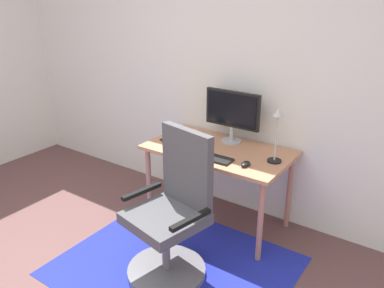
{
  "coord_description": "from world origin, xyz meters",
  "views": [
    {
      "loc": [
        1.77,
        -0.86,
        1.97
      ],
      "look_at": [
        0.1,
        1.54,
        0.81
      ],
      "focal_mm": 36.83,
      "sensor_mm": 36.0,
      "label": 1
    }
  ],
  "objects_px": {
    "computer_mouse": "(246,164)",
    "cell_phone": "(168,139)",
    "desk": "(218,157)",
    "office_chair": "(172,221)",
    "keyboard": "(207,156)",
    "desk_lamp": "(277,129)",
    "monitor": "(232,112)",
    "coffee_cup": "(189,140)"
  },
  "relations": [
    {
      "from": "coffee_cup",
      "to": "office_chair",
      "type": "distance_m",
      "value": 0.83
    },
    {
      "from": "coffee_cup",
      "to": "office_chair",
      "type": "height_order",
      "value": "office_chair"
    },
    {
      "from": "coffee_cup",
      "to": "desk_lamp",
      "type": "height_order",
      "value": "desk_lamp"
    },
    {
      "from": "keyboard",
      "to": "desk_lamp",
      "type": "bearing_deg",
      "value": 25.53
    },
    {
      "from": "computer_mouse",
      "to": "cell_phone",
      "type": "distance_m",
      "value": 0.83
    },
    {
      "from": "desk_lamp",
      "to": "office_chair",
      "type": "distance_m",
      "value": 1.04
    },
    {
      "from": "keyboard",
      "to": "desk_lamp",
      "type": "height_order",
      "value": "desk_lamp"
    },
    {
      "from": "coffee_cup",
      "to": "keyboard",
      "type": "bearing_deg",
      "value": -26.19
    },
    {
      "from": "coffee_cup",
      "to": "cell_phone",
      "type": "relative_size",
      "value": 0.71
    },
    {
      "from": "desk",
      "to": "cell_phone",
      "type": "bearing_deg",
      "value": -170.52
    },
    {
      "from": "monitor",
      "to": "computer_mouse",
      "type": "xyz_separation_m",
      "value": [
        0.34,
        -0.38,
        -0.26
      ]
    },
    {
      "from": "desk",
      "to": "keyboard",
      "type": "xyz_separation_m",
      "value": [
        0.02,
        -0.21,
        0.09
      ]
    },
    {
      "from": "cell_phone",
      "to": "desk_lamp",
      "type": "xyz_separation_m",
      "value": [
        0.97,
        0.1,
        0.26
      ]
    },
    {
      "from": "desk",
      "to": "office_chair",
      "type": "height_order",
      "value": "office_chair"
    },
    {
      "from": "cell_phone",
      "to": "office_chair",
      "type": "bearing_deg",
      "value": -24.25
    },
    {
      "from": "desk",
      "to": "computer_mouse",
      "type": "bearing_deg",
      "value": -27.64
    },
    {
      "from": "coffee_cup",
      "to": "office_chair",
      "type": "bearing_deg",
      "value": -64.34
    },
    {
      "from": "desk",
      "to": "office_chair",
      "type": "xyz_separation_m",
      "value": [
        0.08,
        -0.76,
        -0.21
      ]
    },
    {
      "from": "computer_mouse",
      "to": "coffee_cup",
      "type": "distance_m",
      "value": 0.61
    },
    {
      "from": "computer_mouse",
      "to": "cell_phone",
      "type": "xyz_separation_m",
      "value": [
        -0.82,
        0.1,
        -0.01
      ]
    },
    {
      "from": "keyboard",
      "to": "computer_mouse",
      "type": "height_order",
      "value": "computer_mouse"
    },
    {
      "from": "monitor",
      "to": "office_chair",
      "type": "distance_m",
      "value": 1.11
    },
    {
      "from": "keyboard",
      "to": "office_chair",
      "type": "bearing_deg",
      "value": -83.7
    },
    {
      "from": "desk",
      "to": "monitor",
      "type": "distance_m",
      "value": 0.41
    },
    {
      "from": "desk",
      "to": "computer_mouse",
      "type": "height_order",
      "value": "computer_mouse"
    },
    {
      "from": "cell_phone",
      "to": "monitor",
      "type": "bearing_deg",
      "value": 56.68
    },
    {
      "from": "monitor",
      "to": "keyboard",
      "type": "distance_m",
      "value": 0.49
    },
    {
      "from": "office_chair",
      "to": "keyboard",
      "type": "bearing_deg",
      "value": 108.0
    },
    {
      "from": "keyboard",
      "to": "cell_phone",
      "type": "xyz_separation_m",
      "value": [
        -0.5,
        0.13,
        -0.0
      ]
    },
    {
      "from": "desk",
      "to": "keyboard",
      "type": "distance_m",
      "value": 0.23
    },
    {
      "from": "monitor",
      "to": "desk_lamp",
      "type": "height_order",
      "value": "monitor"
    },
    {
      "from": "desk",
      "to": "coffee_cup",
      "type": "height_order",
      "value": "coffee_cup"
    },
    {
      "from": "monitor",
      "to": "cell_phone",
      "type": "bearing_deg",
      "value": -149.78
    },
    {
      "from": "computer_mouse",
      "to": "office_chair",
      "type": "relative_size",
      "value": 0.1
    },
    {
      "from": "desk",
      "to": "office_chair",
      "type": "bearing_deg",
      "value": -83.93
    },
    {
      "from": "desk",
      "to": "keyboard",
      "type": "height_order",
      "value": "keyboard"
    },
    {
      "from": "desk",
      "to": "office_chair",
      "type": "distance_m",
      "value": 0.79
    },
    {
      "from": "cell_phone",
      "to": "office_chair",
      "type": "xyz_separation_m",
      "value": [
        0.56,
        -0.68,
        -0.29
      ]
    },
    {
      "from": "monitor",
      "to": "coffee_cup",
      "type": "height_order",
      "value": "monitor"
    },
    {
      "from": "keyboard",
      "to": "office_chair",
      "type": "relative_size",
      "value": 0.4
    },
    {
      "from": "monitor",
      "to": "keyboard",
      "type": "relative_size",
      "value": 1.18
    },
    {
      "from": "desk",
      "to": "keyboard",
      "type": "bearing_deg",
      "value": -84.53
    }
  ]
}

